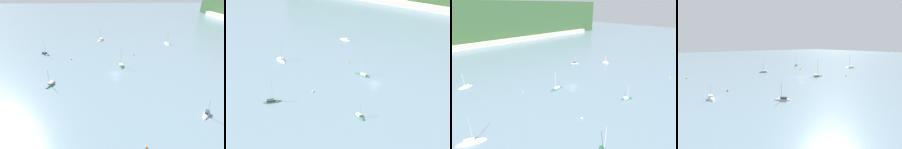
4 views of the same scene
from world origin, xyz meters
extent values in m
plane|color=slate|center=(0.00, 0.00, 0.00)|extent=(600.00, 600.00, 0.00)
cube|color=#385B33|center=(0.00, 168.51, 21.00)|extent=(344.34, 89.11, 41.99)
cube|color=beige|center=(0.00, 120.45, 2.31)|extent=(292.69, 6.00, 4.62)
ellipsoid|color=silver|center=(27.15, 24.20, 0.00)|extent=(4.87, 4.42, 1.23)
cube|color=#333842|center=(26.83, 24.47, 0.71)|extent=(2.06, 1.95, 0.74)
cylinder|color=#B2B2B7|center=(27.34, 24.03, 2.88)|extent=(0.14, 0.14, 5.08)
ellipsoid|color=#2D6647|center=(7.90, -24.84, 0.00)|extent=(6.13, 3.77, 1.22)
cube|color=beige|center=(7.46, -24.68, 0.70)|extent=(2.43, 1.98, 0.73)
cylinder|color=#B2B2B7|center=(8.17, -24.94, 3.38)|extent=(0.14, 0.14, 6.10)
ellipsoid|color=white|center=(44.29, 10.82, 0.00)|extent=(1.78, 4.94, 1.84)
cube|color=silver|center=(44.28, 10.43, 0.86)|extent=(1.20, 1.79, 0.70)
cylinder|color=silver|center=(44.30, 11.07, 2.78)|extent=(0.14, 0.14, 4.55)
ellipsoid|color=white|center=(-38.93, 35.12, 0.00)|extent=(7.00, 2.90, 1.59)
cube|color=beige|center=(-38.39, 35.16, 0.72)|extent=(2.59, 1.83, 0.57)
cylinder|color=silver|center=(-39.27, 35.09, 4.08)|extent=(0.14, 0.14, 7.28)
cylinder|color=silver|center=(-24.32, -35.54, 4.68)|extent=(0.14, 0.14, 8.71)
ellipsoid|color=white|center=(-48.80, -6.52, 0.00)|extent=(8.82, 5.19, 1.72)
cube|color=silver|center=(-49.44, -6.28, 0.85)|extent=(3.46, 2.62, 0.75)
cylinder|color=#B2B2B7|center=(-48.40, -6.67, 4.61)|extent=(0.14, 0.14, 8.26)
ellipsoid|color=#2D6647|center=(-8.02, 3.04, 0.00)|extent=(7.69, 2.25, 1.12)
cube|color=silver|center=(-7.41, 3.05, 0.69)|extent=(2.79, 1.51, 0.78)
cylinder|color=silver|center=(-8.40, 3.03, 4.62)|extent=(0.14, 0.14, 8.62)
sphere|color=white|center=(-16.67, -20.96, 0.37)|extent=(0.74, 0.74, 0.74)
sphere|color=yellow|center=(-20.91, 11.23, 0.30)|extent=(0.61, 0.61, 0.61)
sphere|color=yellow|center=(46.90, -29.47, 0.32)|extent=(0.63, 0.63, 0.63)
sphere|color=orange|center=(37.49, 4.44, 0.28)|extent=(0.56, 0.56, 0.56)
camera|label=1|loc=(64.71, -4.90, 33.53)|focal=28.00mm
camera|label=2|loc=(54.68, -103.52, 63.85)|focal=50.00mm
camera|label=3|loc=(-56.58, -54.30, 37.62)|focal=28.00mm
camera|label=4|loc=(54.56, 66.19, 16.87)|focal=28.00mm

